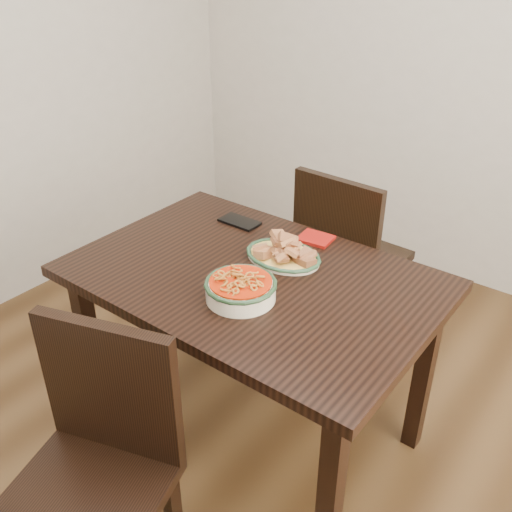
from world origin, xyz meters
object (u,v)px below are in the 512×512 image
Objects in this scene: dining_table at (253,296)px; noodle_bowl at (241,287)px; smartphone at (240,222)px; chair_near at (97,459)px; fish_plate at (283,248)px; chair_far at (346,252)px.

dining_table is 0.21m from noodle_bowl.
chair_near is at bearing -73.88° from smartphone.
noodle_bowl is (0.04, -0.29, -0.00)m from fish_plate.
dining_table is at bearing -100.33° from fish_plate.
chair_far is at bearing 73.53° from chair_near.
noodle_bowl is at bearing 97.86° from chair_far.
fish_plate is at bearing 71.10° from chair_near.
fish_plate is 1.19× the size of noodle_bowl.
dining_table is 7.65× the size of smartphone.
dining_table is 1.40× the size of chair_far.
chair_near is at bearing -89.17° from dining_table.
dining_table is at bearing -44.70° from smartphone.
noodle_bowl is at bearing -82.69° from fish_plate.
noodle_bowl reaches higher than smartphone.
fish_plate is 0.34m from smartphone.
fish_plate is at bearing 97.08° from chair_far.
smartphone is at bearing 135.38° from dining_table.
dining_table is at bearing 73.00° from chair_near.
smartphone is at bearing 156.98° from fish_plate.
chair_far is at bearing 60.33° from smartphone.
chair_far is 0.65m from fish_plate.
fish_plate is at bearing 79.67° from dining_table.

